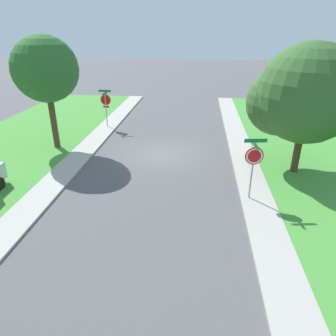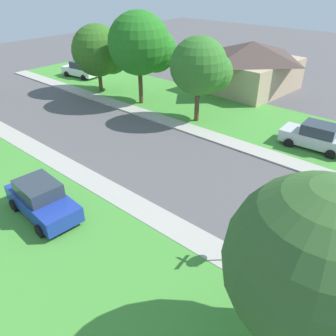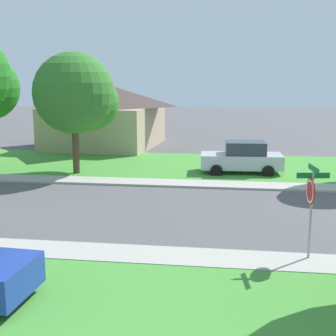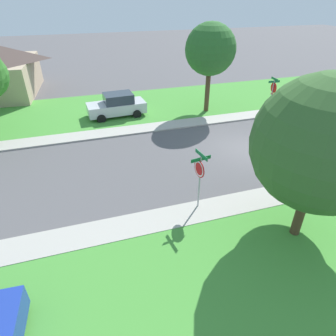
% 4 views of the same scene
% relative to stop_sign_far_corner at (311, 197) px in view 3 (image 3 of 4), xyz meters
% --- Properties ---
extents(sidewalk_east, '(1.40, 56.00, 0.10)m').
position_rel_stop_sign_far_corner_xyz_m(sidewalk_east, '(9.05, 7.10, -1.84)').
color(sidewalk_east, '#ADA89E').
rests_on(sidewalk_east, ground).
extents(lawn_east, '(8.00, 56.00, 0.08)m').
position_rel_stop_sign_far_corner_xyz_m(lawn_east, '(13.75, 7.10, -1.85)').
color(lawn_east, '#479338').
rests_on(lawn_east, ground).
extents(sidewalk_west, '(1.40, 56.00, 0.10)m').
position_rel_stop_sign_far_corner_xyz_m(sidewalk_west, '(-0.35, 7.10, -1.84)').
color(sidewalk_west, '#ADA89E').
rests_on(sidewalk_west, ground).
extents(stop_sign_far_corner, '(0.91, 0.91, 2.77)m').
position_rel_stop_sign_far_corner_xyz_m(stop_sign_far_corner, '(0.00, 0.00, 0.00)').
color(stop_sign_far_corner, '#9E9EA3').
rests_on(stop_sign_far_corner, ground).
extents(car_silver_far_down_street, '(2.23, 4.40, 1.76)m').
position_rel_stop_sign_far_corner_xyz_m(car_silver_far_down_street, '(12.01, 1.66, -1.01)').
color(car_silver_far_down_street, silver).
rests_on(car_silver_far_down_street, ground).
extents(tree_across_left, '(4.55, 4.23, 6.42)m').
position_rel_stop_sign_far_corner_xyz_m(tree_across_left, '(10.89, 10.26, 2.28)').
color(tree_across_left, '#4C3823').
rests_on(tree_across_left, ground).
extents(house_right_setback, '(9.54, 8.43, 4.60)m').
position_rel_stop_sign_far_corner_xyz_m(house_right_setback, '(20.81, 11.58, 0.49)').
color(house_right_setback, tan).
rests_on(house_right_setback, ground).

